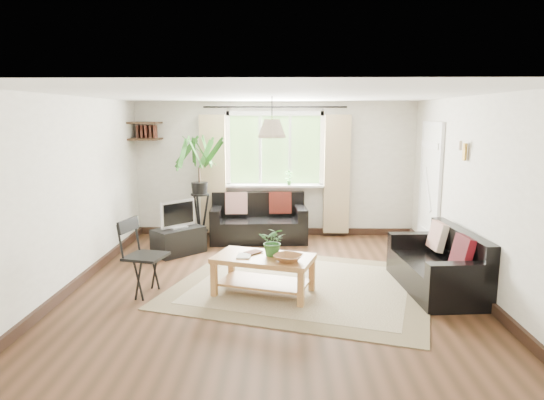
{
  "coord_description": "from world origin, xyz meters",
  "views": [
    {
      "loc": [
        0.14,
        -5.93,
        2.16
      ],
      "look_at": [
        0.0,
        0.4,
        1.05
      ],
      "focal_mm": 32.0,
      "sensor_mm": 36.0,
      "label": 1
    }
  ],
  "objects_px": {
    "tv_stand": "(179,241)",
    "folding_chair": "(146,258)",
    "sofa_right": "(436,262)",
    "palm_stand": "(200,190)",
    "coffee_table": "(264,275)",
    "sofa_back": "(259,219)"
  },
  "relations": [
    {
      "from": "tv_stand",
      "to": "folding_chair",
      "type": "distance_m",
      "value": 1.78
    },
    {
      "from": "sofa_right",
      "to": "palm_stand",
      "type": "distance_m",
      "value": 4.04
    },
    {
      "from": "coffee_table",
      "to": "folding_chair",
      "type": "distance_m",
      "value": 1.44
    },
    {
      "from": "palm_stand",
      "to": "folding_chair",
      "type": "height_order",
      "value": "palm_stand"
    },
    {
      "from": "sofa_right",
      "to": "palm_stand",
      "type": "height_order",
      "value": "palm_stand"
    },
    {
      "from": "tv_stand",
      "to": "folding_chair",
      "type": "bearing_deg",
      "value": -136.23
    },
    {
      "from": "coffee_table",
      "to": "sofa_right",
      "type": "bearing_deg",
      "value": 5.2
    },
    {
      "from": "tv_stand",
      "to": "folding_chair",
      "type": "relative_size",
      "value": 0.83
    },
    {
      "from": "sofa_back",
      "to": "palm_stand",
      "type": "xyz_separation_m",
      "value": [
        -0.99,
        -0.14,
        0.53
      ]
    },
    {
      "from": "folding_chair",
      "to": "sofa_back",
      "type": "bearing_deg",
      "value": -11.59
    },
    {
      "from": "palm_stand",
      "to": "tv_stand",
      "type": "bearing_deg",
      "value": -107.88
    },
    {
      "from": "tv_stand",
      "to": "palm_stand",
      "type": "height_order",
      "value": "palm_stand"
    },
    {
      "from": "sofa_right",
      "to": "coffee_table",
      "type": "bearing_deg",
      "value": -89.71
    },
    {
      "from": "sofa_right",
      "to": "tv_stand",
      "type": "bearing_deg",
      "value": -118.18
    },
    {
      "from": "folding_chair",
      "to": "sofa_right",
      "type": "bearing_deg",
      "value": -72.55
    },
    {
      "from": "sofa_back",
      "to": "sofa_right",
      "type": "xyz_separation_m",
      "value": [
        2.33,
        -2.37,
        -0.02
      ]
    },
    {
      "from": "sofa_right",
      "to": "coffee_table",
      "type": "xyz_separation_m",
      "value": [
        -2.14,
        -0.19,
        -0.12
      ]
    },
    {
      "from": "tv_stand",
      "to": "sofa_back",
      "type": "bearing_deg",
      "value": -11.09
    },
    {
      "from": "folding_chair",
      "to": "tv_stand",
      "type": "bearing_deg",
      "value": 13.27
    },
    {
      "from": "sofa_right",
      "to": "folding_chair",
      "type": "relative_size",
      "value": 1.66
    },
    {
      "from": "coffee_table",
      "to": "folding_chair",
      "type": "relative_size",
      "value": 1.26
    },
    {
      "from": "sofa_right",
      "to": "tv_stand",
      "type": "distance_m",
      "value": 3.87
    }
  ]
}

